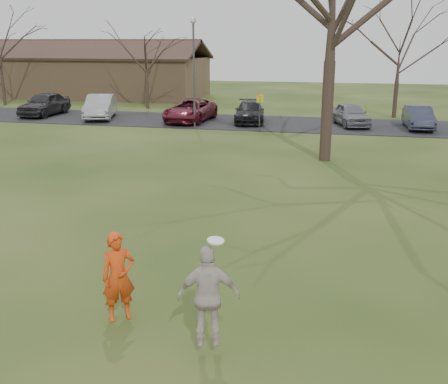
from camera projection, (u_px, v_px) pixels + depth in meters
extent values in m
plane|color=#1E380F|center=(174.00, 333.00, 9.43)|extent=(120.00, 120.00, 0.00)
cube|color=black|center=(299.00, 124.00, 32.86)|extent=(62.00, 6.50, 0.04)
imported|color=#D64211|center=(118.00, 277.00, 9.71)|extent=(0.74, 0.69, 1.69)
imported|color=#29282B|center=(44.00, 104.00, 36.34)|extent=(1.87, 4.63, 1.58)
imported|color=#A1A1A7|center=(100.00, 107.00, 34.95)|extent=(2.94, 4.98, 1.55)
imported|color=maroon|center=(190.00, 110.00, 33.66)|extent=(2.63, 5.17, 1.40)
imported|color=black|center=(250.00, 112.00, 33.31)|extent=(2.41, 4.62, 1.28)
imported|color=slate|center=(351.00, 114.00, 32.00)|extent=(2.68, 4.27, 1.35)
imported|color=#2F3347|center=(418.00, 117.00, 30.91)|extent=(1.56, 4.03, 1.31)
imported|color=beige|center=(209.00, 296.00, 8.46)|extent=(1.07, 0.64, 1.71)
cylinder|color=white|center=(216.00, 241.00, 8.18)|extent=(0.27, 0.27, 0.08)
cube|color=#8C6D4C|center=(94.00, 77.00, 48.82)|extent=(20.00, 8.00, 3.50)
cube|color=#33231C|center=(82.00, 50.00, 46.21)|extent=(20.60, 4.40, 1.78)
cube|color=#33231C|center=(102.00, 49.00, 50.05)|extent=(20.60, 4.40, 1.78)
cube|color=#38281E|center=(92.00, 41.00, 47.94)|extent=(20.60, 0.45, 0.20)
cylinder|color=#47474C|center=(194.00, 76.00, 30.97)|extent=(0.12, 0.12, 6.00)
sphere|color=beige|center=(193.00, 21.00, 30.11)|extent=(0.34, 0.34, 0.34)
cylinder|color=#47474C|center=(260.00, 114.00, 30.20)|extent=(0.06, 0.06, 2.00)
cube|color=yellow|center=(260.00, 99.00, 29.97)|extent=(0.35, 0.35, 0.45)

